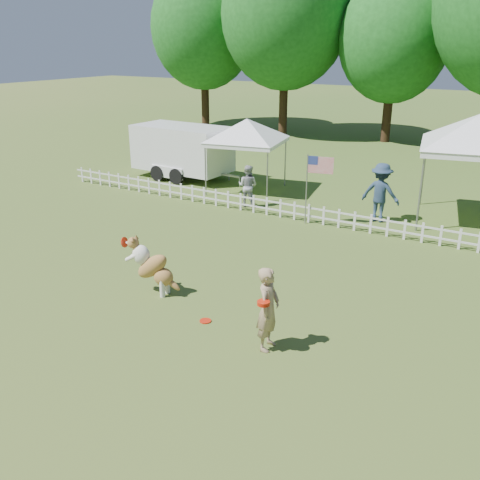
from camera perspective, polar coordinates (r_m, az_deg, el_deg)
The scene contains 14 objects.
ground at distance 11.07m, azimuth -4.24°, elevation -8.72°, with size 120.00×120.00×0.00m, color #2E581B.
picket_fence at distance 16.67m, azimuth 9.70°, elevation 2.42°, with size 22.00×0.08×0.60m, color silver, non-canonical shape.
handler at distance 9.82m, azimuth 3.03°, elevation -7.35°, with size 0.59×0.39×1.62m, color tan.
dog at distance 12.12m, azimuth -9.25°, elevation -2.81°, with size 1.26×0.42×1.30m, color brown, non-canonical shape.
frisbee_on_turf at distance 11.08m, azimuth -3.71°, elevation -8.61°, with size 0.24×0.24×0.02m, color red.
canopy_tent_left at distance 20.28m, azimuth 0.72°, elevation 8.94°, with size 2.57×2.57×2.65m, color white, non-canonical shape.
canopy_tent_right at distance 18.05m, azimuth 23.70°, elevation 6.83°, with size 3.20×3.20×3.31m, color white, non-canonical shape.
cargo_trailer at distance 22.49m, azimuth -6.17°, elevation 9.37°, with size 4.97×2.19×2.19m, color white, non-canonical shape.
flag_pole at distance 16.62m, azimuth 7.10°, elevation 5.36°, with size 0.84×0.09×2.19m, color gray, non-canonical shape.
spectator_a at distance 18.38m, azimuth 0.84°, elevation 5.79°, with size 0.70×0.55×1.45m, color #9FA0A4.
spectator_b at distance 17.35m, azimuth 14.77°, elevation 4.91°, with size 1.20×0.69×1.86m, color #24374E.
tree_far_left at distance 36.29m, azimuth -3.87°, elevation 20.63°, with size 6.60×6.60×11.00m, color #175118, non-canonical shape.
tree_left at distance 32.80m, azimuth 4.86°, elevation 21.50°, with size 7.40×7.40×12.00m, color #175118, non-canonical shape.
tree_center_left at distance 31.55m, azimuth 16.02°, elevation 18.87°, with size 6.00×6.00×9.80m, color #175118, non-canonical shape.
Camera 1 is at (5.66, -7.83, 5.39)m, focal length 40.00 mm.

